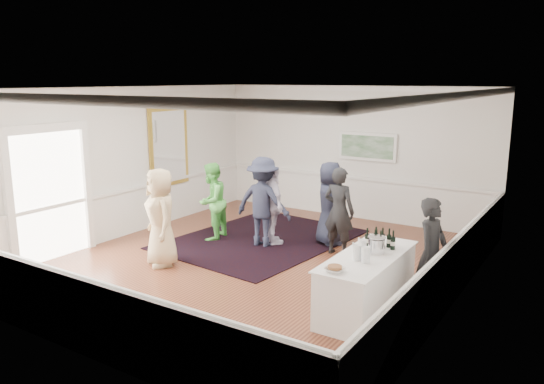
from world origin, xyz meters
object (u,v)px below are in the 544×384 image
Objects in this scene: guest_navy at (329,203)px; ice_bucket at (376,245)px; guest_green at (212,201)px; guest_dark_a at (263,202)px; nut_bowl at (335,269)px; guest_tan at (161,217)px; guest_dark_b at (339,211)px; bartender at (432,253)px; serving_table at (367,283)px; guest_lilac at (273,205)px.

guest_navy is 6.61× the size of ice_bucket.
guest_green is 1.19m from guest_dark_a.
ice_bucket is 0.97× the size of nut_bowl.
ice_bucket is at bearing 34.87° from guest_tan.
guest_dark_b reaches higher than ice_bucket.
nut_bowl is at bearing 160.44° from guest_navy.
guest_navy is (2.25, 1.03, 0.04)m from guest_green.
guest_tan reaches higher than guest_navy.
guest_dark_a is 1.57m from guest_dark_b.
serving_table is at bearing 142.72° from bartender.
guest_lilac is at bearing 7.22° from guest_dark_b.
serving_table is 1.28× the size of guest_lilac.
guest_navy is at bearing -108.71° from guest_lilac.
serving_table is 8.13× the size of ice_bucket.
bartender is at bearing 157.46° from guest_dark_a.
guest_lilac is at bearing 98.37° from guest_green.
serving_table is 3.54m from guest_dark_a.
guest_tan reaches higher than guest_green.
guest_lilac is 1.43m from guest_dark_b.
guest_dark_b is (2.46, 2.28, -0.04)m from guest_tan.
guest_lilac is at bearing 145.75° from serving_table.
ice_bucket is 1.04m from nut_bowl.
guest_tan is 1.09× the size of guest_lilac.
guest_dark_b reaches higher than guest_lilac.
guest_navy reaches higher than serving_table.
guest_dark_a reaches higher than bartender.
guest_navy is at bearing 126.52° from serving_table.
guest_tan is 1.76m from guest_green.
bartender is (0.72, 0.68, 0.40)m from serving_table.
guest_tan is 4.01m from ice_bucket.
guest_lilac reaches higher than guest_green.
guest_lilac is 0.96× the size of guest_navy.
bartender is 3.85m from guest_lilac.
serving_table is 1.27× the size of bartender.
guest_tan is at bearing 96.88° from guest_navy.
serving_table is 2.61m from guest_dark_b.
guest_dark_b is at bearing -136.62° from guest_lilac.
guest_dark_b is 3.26m from nut_bowl.
guest_green reaches higher than nut_bowl.
guest_tan reaches higher than guest_dark_b.
guest_green is 6.14× the size of nut_bowl.
bartender reaches higher than ice_bucket.
guest_tan is at bearing -177.60° from serving_table.
bartender is 3.29m from guest_navy.
guest_green is at bearing 89.18° from bartender.
guest_lilac is 3.46m from ice_bucket.
nut_bowl is at bearing -99.56° from ice_bucket.
serving_table is 0.97m from nut_bowl.
guest_lilac reaches higher than ice_bucket.
guest_tan is (-4.67, -0.84, 0.07)m from bartender.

